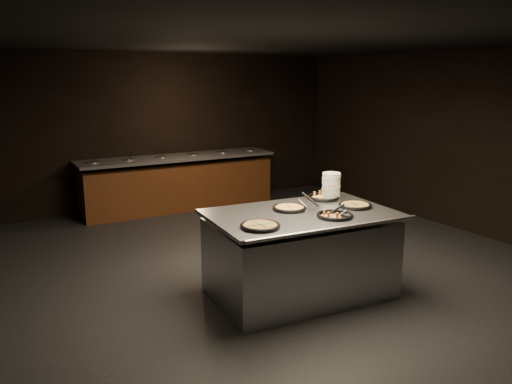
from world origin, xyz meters
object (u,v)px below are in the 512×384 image
Objects in this scene: plate_stack at (331,186)px; pan_veggie_whole at (260,226)px; pan_cheese_whole at (289,208)px; serving_counter at (300,256)px.

plate_stack reaches higher than pan_veggie_whole.
pan_veggie_whole and pan_cheese_whole have the same top height.
pan_veggie_whole is at bearing -145.41° from pan_cheese_whole.
plate_stack is 0.78m from pan_cheese_whole.
pan_veggie_whole is at bearing -155.08° from plate_stack.
serving_counter is 5.46× the size of pan_cheese_whole.
pan_cheese_whole is at bearing -164.81° from plate_stack.
plate_stack is (0.70, 0.36, 0.67)m from serving_counter.
pan_cheese_whole is (-0.74, -0.20, -0.14)m from plate_stack.
serving_counter is at bearing 22.18° from pan_veggie_whole.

